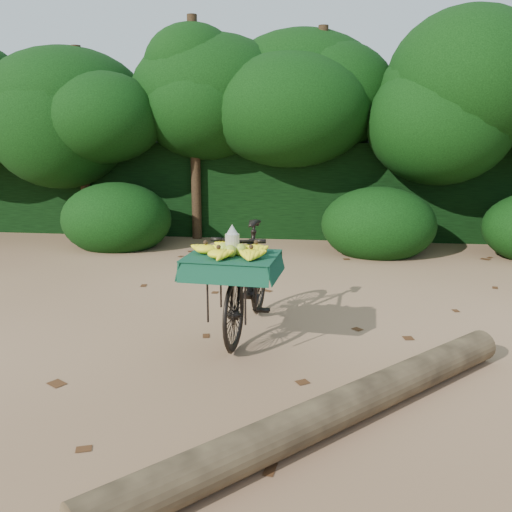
# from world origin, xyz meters

# --- Properties ---
(ground) EXTENTS (80.00, 80.00, 0.00)m
(ground) POSITION_xyz_m (0.00, 0.00, 0.00)
(ground) COLOR tan
(ground) RESTS_ON ground
(vendor_bicycle) EXTENTS (0.84, 1.89, 1.11)m
(vendor_bicycle) POSITION_xyz_m (-0.13, 0.48, 0.57)
(vendor_bicycle) COLOR black
(vendor_bicycle) RESTS_ON ground
(fallen_log) EXTENTS (2.77, 2.85, 0.27)m
(fallen_log) POSITION_xyz_m (0.76, -1.27, 0.13)
(fallen_log) COLOR brown
(fallen_log) RESTS_ON ground
(hedge_backdrop) EXTENTS (26.00, 1.80, 1.80)m
(hedge_backdrop) POSITION_xyz_m (0.00, 6.30, 0.90)
(hedge_backdrop) COLOR black
(hedge_backdrop) RESTS_ON ground
(tree_row) EXTENTS (14.50, 2.00, 4.00)m
(tree_row) POSITION_xyz_m (-0.65, 5.50, 2.00)
(tree_row) COLOR black
(tree_row) RESTS_ON ground
(bush_clumps) EXTENTS (8.80, 1.70, 0.90)m
(bush_clumps) POSITION_xyz_m (0.50, 4.30, 0.45)
(bush_clumps) COLOR black
(bush_clumps) RESTS_ON ground
(leaf_litter) EXTENTS (7.00, 7.30, 0.01)m
(leaf_litter) POSITION_xyz_m (0.00, 0.65, 0.01)
(leaf_litter) COLOR #452712
(leaf_litter) RESTS_ON ground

